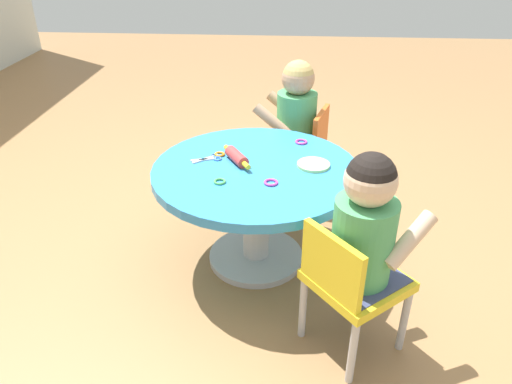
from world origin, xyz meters
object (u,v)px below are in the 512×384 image
object	(u,v)px
child_chair_left	(350,282)
seated_child_right	(296,109)
seated_child_left	(366,224)
rolling_pin	(237,157)
child_chair_right	(301,149)
craft_table	(256,191)
craft_scissors	(210,158)

from	to	relation	value
child_chair_left	seated_child_right	size ratio (longest dim) A/B	1.05
seated_child_left	rolling_pin	xyz separation A→B (m)	(0.53, 0.48, -0.02)
seated_child_left	child_chair_right	size ratio (longest dim) A/B	0.95
child_chair_left	seated_child_left	size ratio (longest dim) A/B	1.05
craft_table	seated_child_right	size ratio (longest dim) A/B	1.74
child_chair_left	seated_child_right	xyz separation A→B (m)	(1.11, 0.20, 0.23)
seated_child_left	seated_child_right	size ratio (longest dim) A/B	1.00
seated_child_right	craft_scissors	distance (m)	0.65
child_chair_left	rolling_pin	xyz separation A→B (m)	(0.55, 0.45, 0.20)
child_chair_left	seated_child_right	distance (m)	1.15
craft_table	seated_child_left	distance (m)	0.64
seated_child_right	rolling_pin	xyz separation A→B (m)	(-0.56, 0.25, -0.02)
seated_child_left	craft_scissors	world-z (taller)	seated_child_left
seated_child_left	rolling_pin	bearing A→B (deg)	42.52
child_chair_right	seated_child_right	xyz separation A→B (m)	(0.01, 0.04, 0.23)
child_chair_right	craft_scissors	xyz separation A→B (m)	(-0.52, 0.41, 0.18)
child_chair_left	child_chair_right	size ratio (longest dim) A/B	1.00
seated_child_right	rolling_pin	distance (m)	0.61
craft_scissors	seated_child_right	bearing A→B (deg)	-35.00
craft_table	seated_child_right	distance (m)	0.64
craft_table	rolling_pin	xyz separation A→B (m)	(0.04, 0.09, 0.14)
rolling_pin	craft_scissors	world-z (taller)	rolling_pin
craft_table	seated_child_right	world-z (taller)	seated_child_right
rolling_pin	craft_scissors	bearing A→B (deg)	79.33
craft_table	rolling_pin	size ratio (longest dim) A/B	4.26
rolling_pin	craft_scissors	xyz separation A→B (m)	(0.02, 0.12, -0.02)
child_chair_left	child_chair_right	bearing A→B (deg)	8.25
child_chair_right	craft_table	bearing A→B (deg)	160.73
seated_child_left	rolling_pin	size ratio (longest dim) A/B	2.45
craft_table	seated_child_right	xyz separation A→B (m)	(0.60, -0.17, 0.16)
seated_child_left	rolling_pin	world-z (taller)	seated_child_left
seated_child_right	child_chair_right	bearing A→B (deg)	-106.08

